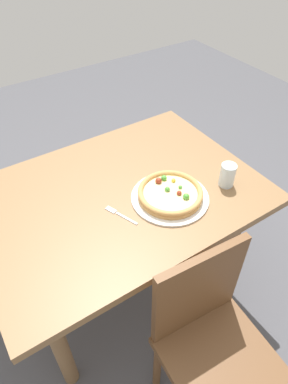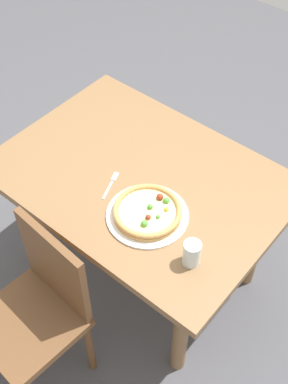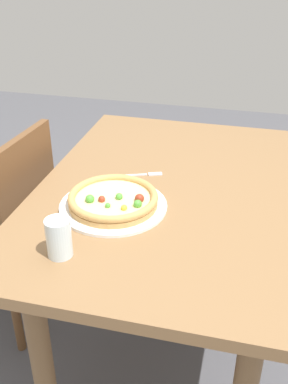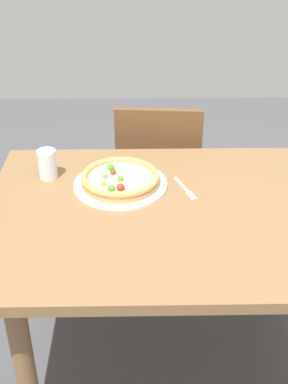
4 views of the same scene
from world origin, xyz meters
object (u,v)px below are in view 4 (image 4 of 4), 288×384
object	(u,v)px
pizza	(120,178)
fork	(186,190)
dining_table	(169,234)
drinking_glass	(47,164)
chair_near	(158,177)
plate	(120,184)

from	to	relation	value
pizza	fork	world-z (taller)	pizza
dining_table	fork	xyz separation A→B (m)	(-0.07, -0.12, 0.11)
fork	drinking_glass	size ratio (longest dim) A/B	1.43
dining_table	pizza	bearing A→B (deg)	-42.99
drinking_glass	dining_table	bearing A→B (deg)	152.95
chair_near	drinking_glass	world-z (taller)	chair_near
fork	pizza	bearing A→B (deg)	-120.15
dining_table	pizza	xyz separation A→B (m)	(0.17, -0.16, 0.14)
chair_near	plate	world-z (taller)	chair_near
plate	fork	xyz separation A→B (m)	(-0.24, 0.04, -0.00)
dining_table	chair_near	size ratio (longest dim) A/B	1.44
pizza	drinking_glass	distance (m)	0.28
dining_table	pizza	size ratio (longest dim) A/B	4.42
pizza	drinking_glass	world-z (taller)	drinking_glass
pizza	fork	xyz separation A→B (m)	(-0.24, 0.04, -0.03)
pizza	plate	bearing A→B (deg)	-130.79
chair_near	plate	xyz separation A→B (m)	(0.17, 0.51, 0.26)
plate	pizza	bearing A→B (deg)	49.21
pizza	drinking_glass	bearing A→B (deg)	-13.78
chair_near	fork	bearing A→B (deg)	-78.12
dining_table	drinking_glass	size ratio (longest dim) A/B	11.35
chair_near	pizza	world-z (taller)	chair_near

